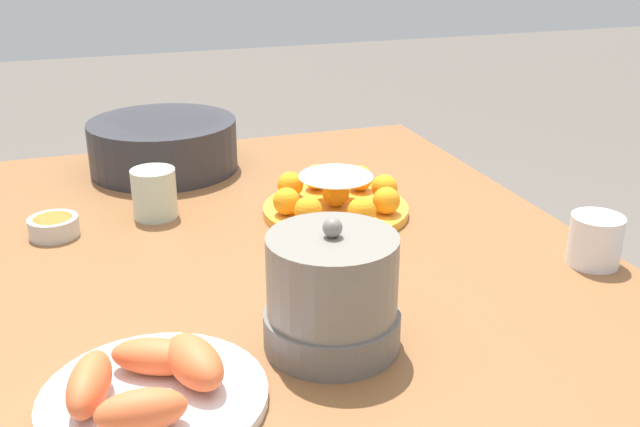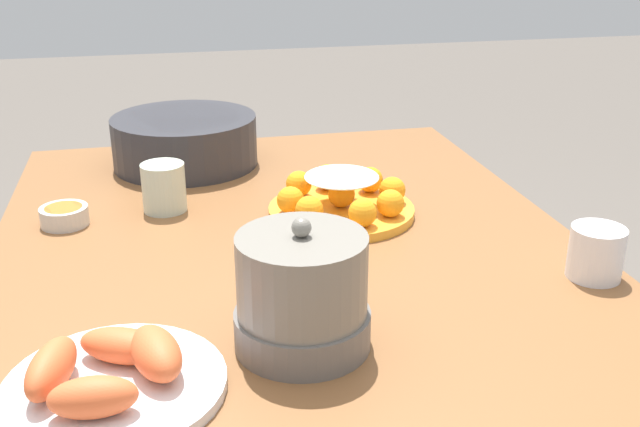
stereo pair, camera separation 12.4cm
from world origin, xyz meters
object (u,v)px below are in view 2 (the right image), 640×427
object	(u,v)px
serving_bowl	(185,139)
sauce_bowl	(64,215)
cake_plate	(342,200)
cup_near	(596,253)
warming_pot	(302,293)
seafood_platter	(112,375)
cup_far	(164,187)
dining_table	(296,308)

from	to	relation	value
serving_bowl	sauce_bowl	world-z (taller)	serving_bowl
cake_plate	cup_near	xyz separation A→B (m)	(-0.32, -0.31, 0.01)
cake_plate	cup_near	world-z (taller)	cake_plate
cake_plate	warming_pot	distance (m)	0.44
cake_plate	seafood_platter	distance (m)	0.60
cake_plate	cup_far	size ratio (longest dim) A/B	2.95
cake_plate	cup_near	size ratio (longest dim) A/B	3.26
dining_table	seafood_platter	bearing A→B (deg)	138.14
seafood_platter	sauce_bowl	bearing A→B (deg)	10.80
cup_near	cup_far	distance (m)	0.74
cup_far	cup_near	bearing A→B (deg)	-123.71
serving_bowl	warming_pot	distance (m)	0.77
sauce_bowl	cake_plate	bearing A→B (deg)	-97.15
sauce_bowl	seafood_platter	bearing A→B (deg)	-169.20
cake_plate	warming_pot	bearing A→B (deg)	159.51
seafood_platter	warming_pot	distance (m)	0.24
cup_near	serving_bowl	bearing A→B (deg)	40.00
sauce_bowl	seafood_platter	size ratio (longest dim) A/B	0.32
sauce_bowl	seafood_platter	xyz separation A→B (m)	(-0.52, -0.10, 0.00)
sauce_bowl	cup_near	world-z (taller)	cup_near
cup_far	cake_plate	bearing A→B (deg)	-106.68
cup_near	cup_far	bearing A→B (deg)	56.29
seafood_platter	warming_pot	bearing A→B (deg)	-77.26
serving_bowl	sauce_bowl	size ratio (longest dim) A/B	3.71
sauce_bowl	seafood_platter	distance (m)	0.53
dining_table	seafood_platter	world-z (taller)	seafood_platter
dining_table	sauce_bowl	xyz separation A→B (m)	(0.22, 0.36, 0.10)
cake_plate	seafood_platter	xyz separation A→B (m)	(-0.46, 0.38, -0.01)
serving_bowl	seafood_platter	xyz separation A→B (m)	(-0.81, 0.12, -0.03)
serving_bowl	dining_table	bearing A→B (deg)	-164.69
dining_table	cup_near	xyz separation A→B (m)	(-0.15, -0.42, 0.13)
serving_bowl	sauce_bowl	xyz separation A→B (m)	(-0.29, 0.22, -0.04)
sauce_bowl	cup_near	distance (m)	0.87
seafood_platter	cup_far	size ratio (longest dim) A/B	2.87
cake_plate	dining_table	bearing A→B (deg)	144.84
seafood_platter	cup_far	xyz separation A→B (m)	(0.55, -0.07, 0.02)
cake_plate	seafood_platter	world-z (taller)	cake_plate
cake_plate	seafood_platter	bearing A→B (deg)	140.37
cake_plate	warming_pot	size ratio (longest dim) A/B	1.51
cake_plate	cup_far	world-z (taller)	cup_far
serving_bowl	cup_far	distance (m)	0.27
seafood_platter	cup_near	xyz separation A→B (m)	(0.14, -0.68, 0.02)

